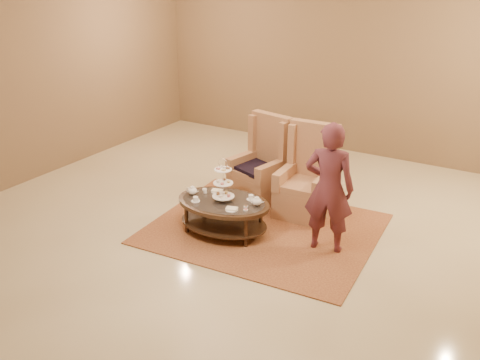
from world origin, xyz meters
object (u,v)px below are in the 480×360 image
Objects in this scene: armchair_left at (262,171)px; armchair_right at (307,185)px; person at (329,188)px; tea_table at (223,206)px.

armchair_right is (0.79, -0.13, 0.00)m from armchair_left.
person is (0.64, -0.83, 0.39)m from armchair_right.
armchair_right is (0.68, 1.12, 0.05)m from tea_table.
tea_table is 1.42m from person.
person is at bearing 7.80° from tea_table.
armchair_left is at bearing -44.53° from person.
armchair_right is at bearing -63.23° from person.
armchair_right is at bearing 53.92° from tea_table.
armchair_right reaches higher than armchair_left.
tea_table is at bearing -73.01° from armchair_left.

